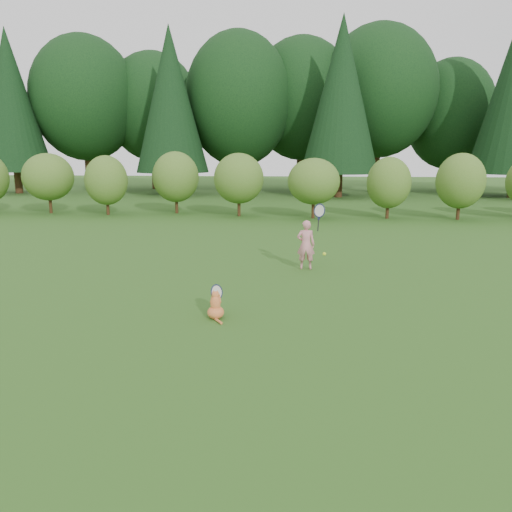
# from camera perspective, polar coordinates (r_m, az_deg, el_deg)

# --- Properties ---
(ground) EXTENTS (100.00, 100.00, 0.00)m
(ground) POSITION_cam_1_polar(r_m,az_deg,el_deg) (9.70, -1.62, -4.99)
(ground) COLOR #275618
(ground) RESTS_ON ground
(shrub_row) EXTENTS (28.00, 3.00, 2.80)m
(shrub_row) POSITION_cam_1_polar(r_m,az_deg,el_deg) (22.29, 2.40, 8.19)
(shrub_row) COLOR #456920
(shrub_row) RESTS_ON ground
(woodland_backdrop) EXTENTS (48.00, 10.00, 15.00)m
(woodland_backdrop) POSITION_cam_1_polar(r_m,az_deg,el_deg) (32.58, 3.46, 20.08)
(woodland_backdrop) COLOR black
(woodland_backdrop) RESTS_ON ground
(child) EXTENTS (0.68, 0.42, 1.80)m
(child) POSITION_cam_1_polar(r_m,az_deg,el_deg) (12.13, 5.77, 1.42)
(child) COLOR pink
(child) RESTS_ON ground
(cat) EXTENTS (0.38, 0.70, 0.67)m
(cat) POSITION_cam_1_polar(r_m,az_deg,el_deg) (8.62, -4.64, -5.45)
(cat) COLOR #C55726
(cat) RESTS_ON ground
(tennis_ball) EXTENTS (0.07, 0.07, 0.07)m
(tennis_ball) POSITION_cam_1_polar(r_m,az_deg,el_deg) (9.97, 7.82, 0.24)
(tennis_ball) COLOR #D0D619
(tennis_ball) RESTS_ON ground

